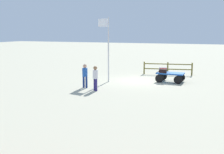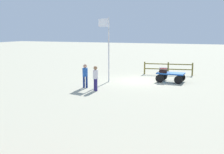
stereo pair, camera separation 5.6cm
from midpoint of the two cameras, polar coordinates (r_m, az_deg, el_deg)
ground_plane at (r=20.67m, az=5.60°, el=-0.80°), size 120.00×120.00×0.00m
luggage_cart at (r=20.48m, az=12.03°, el=0.33°), size 2.04×1.32×0.70m
suitcase_tan at (r=20.25m, az=10.58°, el=1.24°), size 0.54×0.40×0.26m
suitcase_dark at (r=20.49m, az=10.62°, el=1.41°), size 0.53×0.40×0.31m
suitcase_grey at (r=20.97m, az=10.61°, el=1.54°), size 0.62×0.49×0.27m
worker_lead at (r=18.02m, az=-5.80°, el=0.62°), size 0.37×0.37×1.57m
worker_trailing at (r=17.05m, az=-3.62°, el=0.09°), size 0.44×0.44×1.58m
flagpole at (r=19.93m, az=-1.10°, el=6.98°), size 0.88×0.19×4.71m
wooden_fence at (r=23.77m, az=11.57°, el=1.97°), size 4.10×0.78×1.09m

